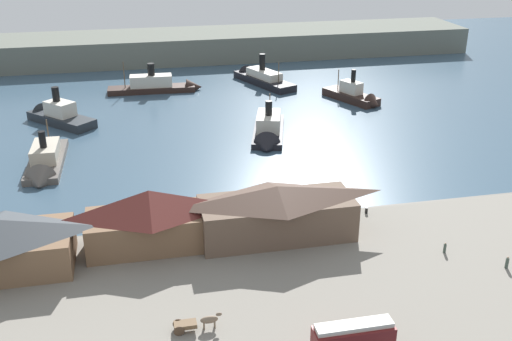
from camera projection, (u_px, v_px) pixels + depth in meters
The scene contains 17 objects.
ground_plane at pixel (270, 212), 95.03m from camera, with size 320.00×320.00×0.00m, color #385166.
quay_promenade at pixel (310, 288), 75.06m from camera, with size 110.00×36.00×1.20m, color gray.
seawall_edge at pixel (275, 220), 91.60m from camera, with size 110.00×0.80×1.00m, color #666159.
ferry_shed_customs_shed at pixel (150, 218), 81.66m from camera, with size 17.74×8.13×8.45m.
ferry_shed_west_terminal at pixel (277, 211), 84.25m from camera, with size 21.99×8.67×7.81m.
street_tram at pixel (353, 339), 61.36m from camera, with size 8.37×2.64×4.46m.
horse_cart at pixel (195, 323), 66.34m from camera, with size 5.45×1.43×1.87m.
pedestrian_standing_center at pixel (507, 263), 77.85m from camera, with size 0.43×0.43×1.73m.
pedestrian_near_west_shed at pixel (445, 248), 81.40m from camera, with size 0.38×0.38×1.55m.
mooring_post_center_east at pixel (366, 210), 92.09m from camera, with size 0.44×0.44×0.90m, color black.
ferry_outer_harbor at pixel (44, 164), 109.90m from camera, with size 6.42×21.80×9.10m.
ferry_departing_north at pixel (161, 86), 157.38m from camera, with size 24.57×5.97×9.83m.
ferry_approaching_west at pixel (356, 96), 148.78m from camera, with size 11.49×17.52×9.29m.
ferry_approaching_east at pixel (56, 115), 134.53m from camera, with size 16.73×17.35×9.84m.
ferry_mid_harbor at pixel (268, 132), 125.16m from camera, with size 11.28×21.92×9.65m.
ferry_near_quay at pixel (259, 77), 165.64m from camera, with size 14.21×24.06×9.84m.
far_headland at pixel (191, 45), 192.06m from camera, with size 180.00×24.00×8.00m, color #60665B.
Camera 1 is at (-19.74, -82.15, 44.06)m, focal length 42.20 mm.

